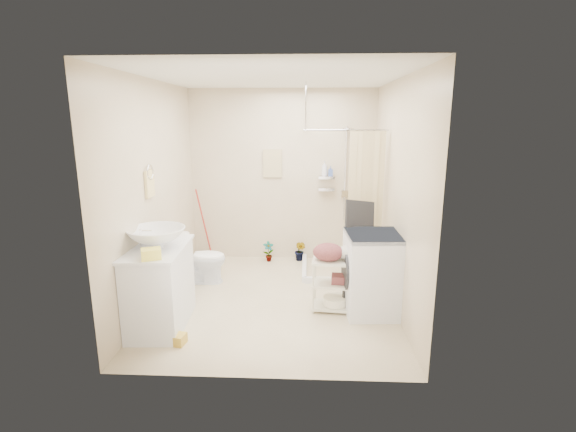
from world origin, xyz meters
name	(u,v)px	position (x,y,z in m)	size (l,w,h in m)	color
floor	(275,299)	(0.00, 0.00, 0.00)	(3.20, 3.20, 0.00)	beige
ceiling	(274,77)	(0.00, 0.00, 2.60)	(2.80, 3.20, 0.04)	silver
wall_back	(282,176)	(0.00, 1.60, 1.30)	(2.80, 0.04, 2.60)	beige
wall_front	(259,231)	(0.00, -1.60, 1.30)	(2.80, 0.04, 2.60)	beige
wall_left	(155,194)	(-1.40, 0.00, 1.30)	(0.04, 3.20, 2.60)	beige
wall_right	(397,196)	(1.40, 0.00, 1.30)	(0.04, 3.20, 2.60)	beige
vanity	(160,287)	(-1.16, -0.69, 0.43)	(0.55, 0.99, 0.87)	silver
sink	(156,237)	(-1.16, -0.69, 0.97)	(0.59, 0.59, 0.20)	silver
counter_basket	(151,254)	(-1.08, -1.06, 0.92)	(0.18, 0.14, 0.10)	#F6E94F
floor_basket	(176,337)	(-0.89, -1.08, 0.07)	(0.26, 0.20, 0.14)	gold
toilet	(201,258)	(-1.04, 0.53, 0.33)	(0.37, 0.66, 0.67)	white
mop	(202,224)	(-1.25, 1.47, 0.56)	(0.11, 0.11, 1.12)	#B42C25
potted_plant_a	(268,251)	(-0.21, 1.40, 0.16)	(0.17, 0.11, 0.32)	#943C21
potted_plant_b	(300,251)	(0.28, 1.45, 0.16)	(0.18, 0.14, 0.32)	brown
hanging_towel	(272,163)	(-0.15, 1.58, 1.50)	(0.28, 0.03, 0.42)	#C8BE87
towel_ring	(149,182)	(-1.38, -0.20, 1.47)	(0.04, 0.22, 0.34)	#ECD485
tp_holder	(163,240)	(-1.36, 0.05, 0.72)	(0.08, 0.12, 0.14)	white
shower	(341,200)	(0.85, 1.05, 1.05)	(1.10, 1.10, 2.10)	silver
shampoo_bottle_a	(324,169)	(0.63, 1.52, 1.43)	(0.09, 0.09, 0.22)	silver
shampoo_bottle_b	(331,171)	(0.73, 1.51, 1.40)	(0.07, 0.07, 0.15)	#3B539B
washing_machine	(374,273)	(1.14, -0.26, 0.46)	(0.63, 0.65, 0.92)	silver
laundry_rack	(336,280)	(0.71, -0.25, 0.36)	(0.53, 0.31, 0.72)	beige
ironing_board	(359,252)	(0.99, -0.02, 0.63)	(0.36, 0.11, 1.26)	black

